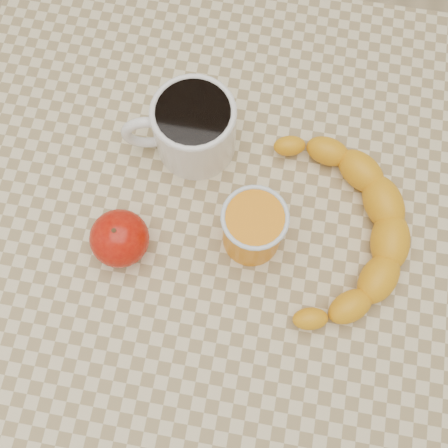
% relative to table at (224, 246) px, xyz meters
% --- Properties ---
extents(ground, '(3.00, 3.00, 0.00)m').
position_rel_table_xyz_m(ground, '(0.00, 0.00, -0.66)').
color(ground, tan).
rests_on(ground, ground).
extents(table, '(0.80, 0.80, 0.75)m').
position_rel_table_xyz_m(table, '(0.00, 0.00, 0.00)').
color(table, beige).
rests_on(table, ground).
extents(coffee_mug, '(0.16, 0.13, 0.09)m').
position_rel_table_xyz_m(coffee_mug, '(-0.06, 0.11, 0.14)').
color(coffee_mug, white).
rests_on(coffee_mug, table).
extents(orange_juice_glass, '(0.08, 0.08, 0.09)m').
position_rel_table_xyz_m(orange_juice_glass, '(0.04, -0.01, 0.13)').
color(orange_juice_glass, orange).
rests_on(orange_juice_glass, table).
extents(apple, '(0.08, 0.08, 0.07)m').
position_rel_table_xyz_m(apple, '(-0.12, -0.05, 0.12)').
color(apple, '#980A05').
rests_on(apple, table).
extents(banana, '(0.26, 0.34, 0.05)m').
position_rel_table_xyz_m(banana, '(0.14, 0.02, 0.11)').
color(banana, '#F4A715').
rests_on(banana, table).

